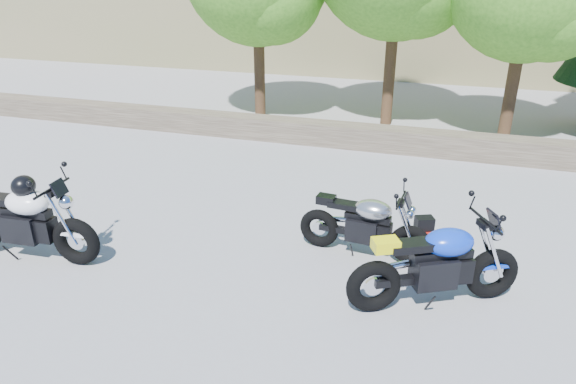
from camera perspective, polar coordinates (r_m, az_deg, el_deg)
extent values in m
plane|color=gray|center=(6.95, -4.07, -8.67)|extent=(90.00, 90.00, 0.00)
cube|color=#4A4031|center=(11.69, 5.64, 6.37)|extent=(22.00, 0.55, 0.50)
cylinder|color=#382314|center=(13.67, -3.21, 14.42)|extent=(0.28, 0.28, 3.02)
cylinder|color=#382314|center=(13.28, 11.34, 14.47)|extent=(0.28, 0.28, 3.36)
cylinder|color=#382314|center=(12.73, 23.77, 11.55)|extent=(0.28, 0.28, 2.91)
sphere|color=#397F1C|center=(12.31, 27.53, 17.98)|extent=(2.29, 2.29, 2.29)
torus|color=black|center=(7.12, 13.43, -5.77)|extent=(0.59, 0.20, 0.58)
torus|color=black|center=(7.38, 3.49, -4.02)|extent=(0.59, 0.20, 0.58)
cylinder|color=silver|center=(7.12, 13.43, -5.77)|extent=(0.20, 0.05, 0.20)
cylinder|color=silver|center=(7.38, 3.49, -4.02)|extent=(0.20, 0.05, 0.20)
cube|color=black|center=(7.17, 8.28, -4.12)|extent=(0.45, 0.31, 0.32)
cube|color=black|center=(7.07, 8.86, -2.78)|extent=(0.64, 0.20, 0.09)
ellipsoid|color=#ABACB0|center=(7.00, 9.43, -1.94)|extent=(0.55, 0.39, 0.27)
cube|color=black|center=(7.09, 6.32, -1.43)|extent=(0.47, 0.24, 0.08)
cube|color=black|center=(7.15, 4.26, -0.82)|extent=(0.27, 0.20, 0.12)
cylinder|color=black|center=(6.86, 12.46, -0.87)|extent=(0.08, 0.59, 0.03)
sphere|color=silver|center=(6.90, 13.51, -2.21)|extent=(0.16, 0.16, 0.16)
torus|color=black|center=(7.47, -22.45, -5.10)|extent=(0.69, 0.22, 0.68)
cylinder|color=silver|center=(7.47, -22.45, -5.10)|extent=(0.24, 0.06, 0.24)
cube|color=black|center=(7.88, -27.33, -3.45)|extent=(0.53, 0.36, 0.38)
cube|color=black|center=(7.74, -27.22, -1.97)|extent=(0.76, 0.22, 0.11)
ellipsoid|color=white|center=(7.64, -27.00, -1.02)|extent=(0.64, 0.46, 0.32)
cylinder|color=black|center=(7.28, -24.75, 0.39)|extent=(0.08, 0.71, 0.03)
sphere|color=silver|center=(7.25, -23.43, -1.04)|extent=(0.19, 0.19, 0.19)
ellipsoid|color=black|center=(7.55, -27.32, 0.60)|extent=(0.32, 0.33, 0.28)
torus|color=black|center=(6.72, 21.70, -8.42)|extent=(0.66, 0.45, 0.66)
torus|color=black|center=(6.11, 9.48, -10.30)|extent=(0.66, 0.45, 0.66)
cylinder|color=silver|center=(6.72, 21.70, -8.42)|extent=(0.22, 0.14, 0.23)
cylinder|color=silver|center=(6.11, 9.48, -10.30)|extent=(0.22, 0.14, 0.23)
cube|color=black|center=(6.30, 15.85, -8.45)|extent=(0.58, 0.51, 0.37)
cube|color=black|center=(6.22, 16.69, -6.57)|extent=(0.72, 0.48, 0.10)
ellipsoid|color=#0D34C6|center=(6.18, 17.45, -5.33)|extent=(0.71, 0.63, 0.31)
cube|color=black|center=(5.99, 13.56, -5.81)|extent=(0.56, 0.44, 0.09)
cube|color=yellow|center=(5.86, 10.79, -5.79)|extent=(0.35, 0.32, 0.13)
cylinder|color=black|center=(6.27, 21.09, -2.98)|extent=(0.35, 0.62, 0.03)
sphere|color=silver|center=(6.43, 22.13, -4.24)|extent=(0.19, 0.19, 0.19)
cube|color=black|center=(7.87, 14.84, -3.88)|extent=(0.31, 0.27, 0.35)
cube|color=#A0160D|center=(7.82, 15.04, -4.87)|extent=(0.20, 0.11, 0.15)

